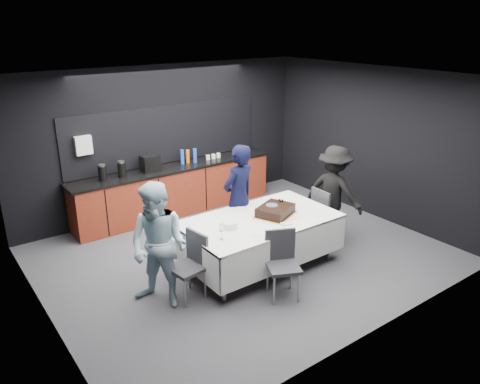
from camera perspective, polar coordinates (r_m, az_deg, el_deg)
name	(u,v)px	position (r m, az deg, el deg)	size (l,w,h in m)	color
ground	(244,255)	(7.59, 0.45, -7.66)	(6.00, 6.00, 0.00)	#444349
room_shell	(244,142)	(6.92, 0.49, 6.06)	(6.04, 5.04, 2.82)	white
kitchenette	(175,186)	(9.09, -7.99, 0.73)	(4.10, 0.64, 2.05)	maroon
party_table	(260,227)	(7.03, 2.42, -4.28)	(2.32, 1.32, 0.78)	#99999E
cake_assembly	(275,210)	(7.08, 4.32, -2.26)	(0.72, 0.66, 0.18)	gold
plate_stack	(229,225)	(6.63, -1.29, -4.02)	(0.22, 0.22, 0.10)	white
loose_plate_near	(256,234)	(6.48, 2.02, -5.09)	(0.21, 0.21, 0.01)	white
loose_plate_right_a	(299,205)	(7.51, 7.26, -1.56)	(0.20, 0.20, 0.01)	white
loose_plate_right_b	(315,215)	(7.16, 9.17, -2.78)	(0.22, 0.22, 0.01)	white
loose_plate_far	(240,209)	(7.28, 0.04, -2.13)	(0.21, 0.21, 0.01)	white
fork_pile	(286,224)	(6.79, 5.65, -3.87)	(0.15, 0.10, 0.02)	white
champagne_flute	(221,229)	(6.26, -2.29, -4.49)	(0.06, 0.06, 0.22)	white
chair_left	(191,261)	(6.34, -5.97, -8.34)	(0.48, 0.48, 0.92)	#2D2D32
chair_right	(325,211)	(8.00, 10.27, -2.26)	(0.44, 0.44, 0.92)	#2D2D32
chair_near	(282,259)	(6.38, 5.12, -8.12)	(0.56, 0.56, 0.92)	#2D2D32
person_center	(239,198)	(7.48, -0.17, -0.72)	(0.64, 0.42, 1.75)	black
person_left	(159,246)	(6.10, -9.88, -6.52)	(0.82, 0.64, 1.69)	#A9C6D5
person_right	(334,192)	(8.11, 11.37, 0.01)	(1.04, 0.60, 1.60)	black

